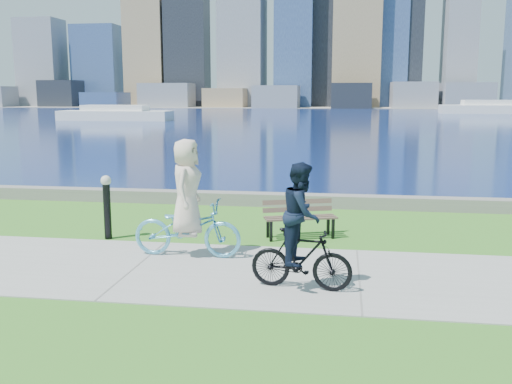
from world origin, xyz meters
TOP-DOWN VIEW (x-y plane):
  - ground at (0.00, 0.00)m, footprint 320.00×320.00m
  - concrete_path at (0.00, 0.00)m, footprint 80.00×3.50m
  - seawall at (0.00, 6.20)m, footprint 90.00×0.50m
  - bay_water at (0.00, 72.00)m, footprint 320.00×131.00m
  - far_shore at (0.00, 130.00)m, footprint 320.00×30.00m
  - city_skyline at (2.42, 129.85)m, footprint 179.08×22.68m
  - ferry_near at (-27.22, 55.69)m, footprint 13.39×3.83m
  - ferry_far at (23.24, 87.23)m, footprint 16.01×4.57m
  - park_bench at (-1.23, 2.71)m, footprint 1.67×1.03m
  - bollard_lamp at (-5.35, 1.95)m, footprint 0.23×0.23m
  - cyclist_woman at (-3.25, 0.84)m, footprint 0.76×2.12m
  - cyclist_man at (-0.95, -0.72)m, footprint 0.70×1.69m

SIDE VIEW (x-z plane):
  - ground at x=0.00m, z-range 0.00..0.00m
  - bay_water at x=0.00m, z-range 0.00..0.01m
  - concrete_path at x=0.00m, z-range 0.00..0.02m
  - far_shore at x=0.00m, z-range 0.00..0.12m
  - seawall at x=0.00m, z-range 0.00..0.35m
  - park_bench at x=-1.23m, z-range 0.09..0.91m
  - ferry_near at x=-27.22m, z-range -0.15..1.66m
  - bollard_lamp at x=-5.35m, z-range 0.10..1.50m
  - cyclist_woman at x=-3.25m, z-range -0.27..2.00m
  - cyclist_man at x=-0.95m, z-range -0.14..1.91m
  - ferry_far at x=23.24m, z-range -0.18..1.99m
  - city_skyline at x=2.42m, z-range -15.26..60.74m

